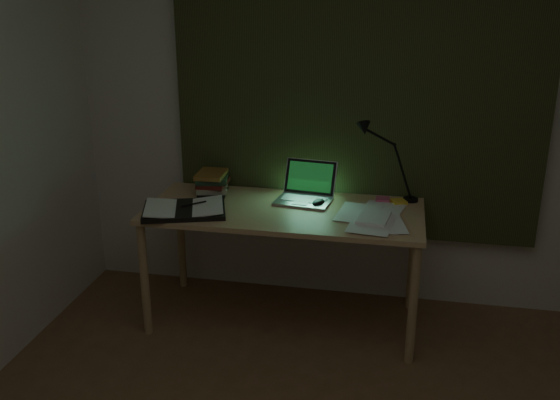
# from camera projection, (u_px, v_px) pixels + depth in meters

# --- Properties ---
(wall_back) EXTENTS (3.50, 0.00, 2.50)m
(wall_back) POSITION_uv_depth(u_px,v_px,m) (357.00, 106.00, 3.74)
(wall_back) COLOR silver
(wall_back) RESTS_ON ground
(curtain) EXTENTS (2.20, 0.06, 2.00)m
(curtain) POSITION_uv_depth(u_px,v_px,m) (358.00, 74.00, 3.63)
(curtain) COLOR #30361B
(curtain) RESTS_ON wall_back
(desk) EXTENTS (1.59, 0.69, 0.72)m
(desk) POSITION_uv_depth(u_px,v_px,m) (284.00, 266.00, 3.71)
(desk) COLOR tan
(desk) RESTS_ON floor
(laptop) EXTENTS (0.36, 0.39, 0.23)m
(laptop) POSITION_uv_depth(u_px,v_px,m) (303.00, 184.00, 3.65)
(laptop) COLOR silver
(laptop) RESTS_ON desk
(open_textbook) EXTENTS (0.54, 0.45, 0.04)m
(open_textbook) POSITION_uv_depth(u_px,v_px,m) (184.00, 209.00, 3.53)
(open_textbook) COLOR white
(open_textbook) RESTS_ON desk
(book_stack) EXTENTS (0.21, 0.24, 0.15)m
(book_stack) POSITION_uv_depth(u_px,v_px,m) (212.00, 182.00, 3.82)
(book_stack) COLOR white
(book_stack) RESTS_ON desk
(loose_papers) EXTENTS (0.45, 0.47, 0.02)m
(loose_papers) POSITION_uv_depth(u_px,v_px,m) (364.00, 216.00, 3.45)
(loose_papers) COLOR white
(loose_papers) RESTS_ON desk
(mouse) EXTENTS (0.09, 0.11, 0.04)m
(mouse) POSITION_uv_depth(u_px,v_px,m) (318.00, 203.00, 3.63)
(mouse) COLOR black
(mouse) RESTS_ON desk
(sticky_yellow) EXTENTS (0.11, 0.11, 0.02)m
(sticky_yellow) POSITION_uv_depth(u_px,v_px,m) (399.00, 202.00, 3.67)
(sticky_yellow) COLOR yellow
(sticky_yellow) RESTS_ON desk
(sticky_pink) EXTENTS (0.08, 0.08, 0.02)m
(sticky_pink) POSITION_uv_depth(u_px,v_px,m) (383.00, 199.00, 3.71)
(sticky_pink) COLOR #DE5681
(sticky_pink) RESTS_ON desk
(desk_lamp) EXTENTS (0.35, 0.29, 0.48)m
(desk_lamp) POSITION_uv_depth(u_px,v_px,m) (413.00, 162.00, 3.63)
(desk_lamp) COLOR black
(desk_lamp) RESTS_ON desk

